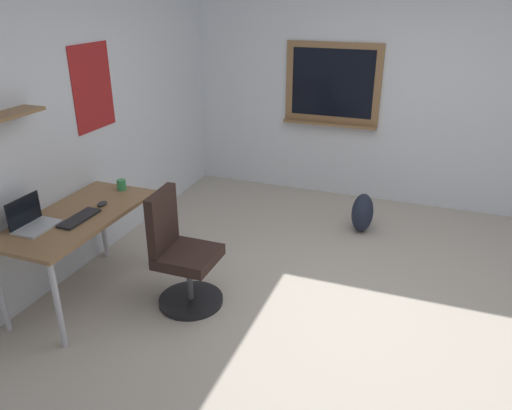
{
  "coord_description": "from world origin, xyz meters",
  "views": [
    {
      "loc": [
        -3.31,
        -0.49,
        2.35
      ],
      "look_at": [
        -0.11,
        0.72,
        0.85
      ],
      "focal_mm": 34.87,
      "sensor_mm": 36.0,
      "label": 1
    }
  ],
  "objects_px": {
    "laptop": "(32,221)",
    "backpack": "(362,213)",
    "keyboard": "(79,218)",
    "coffee_mug": "(121,185)",
    "desk": "(78,223)",
    "computer_mouse": "(102,204)",
    "office_chair": "(181,257)"
  },
  "relations": [
    {
      "from": "laptop",
      "to": "backpack",
      "type": "bearing_deg",
      "value": -42.18
    },
    {
      "from": "keyboard",
      "to": "backpack",
      "type": "xyz_separation_m",
      "value": [
        2.06,
        -1.84,
        -0.54
      ]
    },
    {
      "from": "coffee_mug",
      "to": "keyboard",
      "type": "bearing_deg",
      "value": -175.44
    },
    {
      "from": "desk",
      "to": "laptop",
      "type": "bearing_deg",
      "value": 153.1
    },
    {
      "from": "keyboard",
      "to": "computer_mouse",
      "type": "bearing_deg",
      "value": 0.0
    },
    {
      "from": "office_chair",
      "to": "coffee_mug",
      "type": "relative_size",
      "value": 10.33
    },
    {
      "from": "keyboard",
      "to": "computer_mouse",
      "type": "height_order",
      "value": "computer_mouse"
    },
    {
      "from": "office_chair",
      "to": "coffee_mug",
      "type": "distance_m",
      "value": 0.92
    },
    {
      "from": "desk",
      "to": "coffee_mug",
      "type": "distance_m",
      "value": 0.58
    },
    {
      "from": "desk",
      "to": "backpack",
      "type": "height_order",
      "value": "desk"
    },
    {
      "from": "office_chair",
      "to": "keyboard",
      "type": "height_order",
      "value": "office_chair"
    },
    {
      "from": "desk",
      "to": "laptop",
      "type": "distance_m",
      "value": 0.36
    },
    {
      "from": "backpack",
      "to": "coffee_mug",
      "type": "bearing_deg",
      "value": 127.05
    },
    {
      "from": "desk",
      "to": "office_chair",
      "type": "height_order",
      "value": "office_chair"
    },
    {
      "from": "computer_mouse",
      "to": "backpack",
      "type": "xyz_separation_m",
      "value": [
        1.78,
        -1.84,
        -0.55
      ]
    },
    {
      "from": "desk",
      "to": "backpack",
      "type": "xyz_separation_m",
      "value": [
        1.99,
        -1.92,
        -0.45
      ]
    },
    {
      "from": "office_chair",
      "to": "laptop",
      "type": "bearing_deg",
      "value": 117.48
    },
    {
      "from": "laptop",
      "to": "backpack",
      "type": "relative_size",
      "value": 0.75
    },
    {
      "from": "computer_mouse",
      "to": "backpack",
      "type": "distance_m",
      "value": 2.62
    },
    {
      "from": "computer_mouse",
      "to": "coffee_mug",
      "type": "relative_size",
      "value": 1.13
    },
    {
      "from": "office_chair",
      "to": "backpack",
      "type": "height_order",
      "value": "office_chair"
    },
    {
      "from": "office_chair",
      "to": "backpack",
      "type": "relative_size",
      "value": 2.31
    },
    {
      "from": "laptop",
      "to": "keyboard",
      "type": "relative_size",
      "value": 0.84
    },
    {
      "from": "office_chair",
      "to": "computer_mouse",
      "type": "distance_m",
      "value": 0.79
    },
    {
      "from": "laptop",
      "to": "computer_mouse",
      "type": "bearing_deg",
      "value": -24.26
    },
    {
      "from": "desk",
      "to": "computer_mouse",
      "type": "distance_m",
      "value": 0.25
    },
    {
      "from": "laptop",
      "to": "keyboard",
      "type": "distance_m",
      "value": 0.33
    },
    {
      "from": "desk",
      "to": "laptop",
      "type": "height_order",
      "value": "laptop"
    },
    {
      "from": "office_chair",
      "to": "laptop",
      "type": "distance_m",
      "value": 1.12
    },
    {
      "from": "backpack",
      "to": "office_chair",
      "type": "bearing_deg",
      "value": 147.77
    },
    {
      "from": "laptop",
      "to": "computer_mouse",
      "type": "xyz_separation_m",
      "value": [
        0.51,
        -0.23,
        -0.04
      ]
    },
    {
      "from": "computer_mouse",
      "to": "keyboard",
      "type": "bearing_deg",
      "value": 180.0
    }
  ]
}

